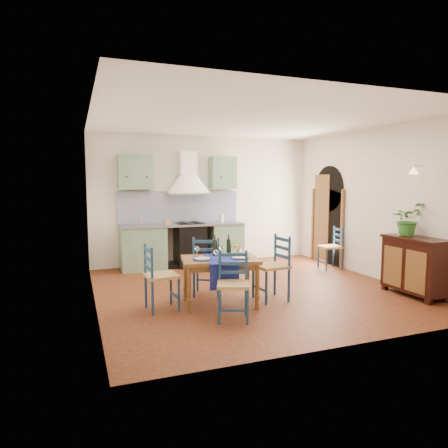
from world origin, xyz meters
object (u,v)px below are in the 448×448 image
Objects in this scene: sideboard at (415,264)px; potted_plant at (407,219)px; dining_table at (220,263)px; chair_near at (233,285)px.

sideboard is 1.98× the size of potted_plant.
dining_table is at bearing 168.08° from sideboard.
chair_near is at bearing -94.67° from dining_table.
sideboard is at bearing -0.22° from chair_near.
potted_plant is at bearing 3.93° from chair_near.
potted_plant reaches higher than dining_table.
potted_plant is (0.02, 0.22, 0.69)m from sideboard.
chair_near is 3.20m from potted_plant.
chair_near is at bearing 179.78° from sideboard.
potted_plant is (3.10, 0.21, 0.74)m from chair_near.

